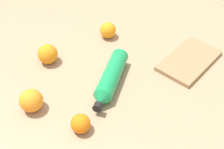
# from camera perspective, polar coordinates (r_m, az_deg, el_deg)

# --- Properties ---
(ground_plane) EXTENTS (2.40, 2.40, 0.00)m
(ground_plane) POSITION_cam_1_polar(r_m,az_deg,el_deg) (1.13, -0.57, -1.27)
(ground_plane) COLOR #9E7F60
(water_bottle) EXTENTS (0.30, 0.12, 0.07)m
(water_bottle) POSITION_cam_1_polar(r_m,az_deg,el_deg) (1.09, -0.33, -0.75)
(water_bottle) COLOR #198C4C
(water_bottle) RESTS_ON ground_plane
(orange_0) EXTENTS (0.07, 0.07, 0.07)m
(orange_0) POSITION_cam_1_polar(r_m,az_deg,el_deg) (1.33, -0.81, 8.71)
(orange_0) COLOR orange
(orange_0) RESTS_ON ground_plane
(orange_1) EXTENTS (0.06, 0.06, 0.06)m
(orange_1) POSITION_cam_1_polar(r_m,az_deg,el_deg) (0.96, -6.20, -9.55)
(orange_1) COLOR orange
(orange_1) RESTS_ON ground_plane
(orange_2) EXTENTS (0.08, 0.08, 0.08)m
(orange_2) POSITION_cam_1_polar(r_m,az_deg,el_deg) (1.21, -12.52, 3.95)
(orange_2) COLOR orange
(orange_2) RESTS_ON ground_plane
(orange_3) EXTENTS (0.08, 0.08, 0.08)m
(orange_3) POSITION_cam_1_polar(r_m,az_deg,el_deg) (1.04, -15.59, -4.95)
(orange_3) COLOR orange
(orange_3) RESTS_ON ground_plane
(cutting_board) EXTENTS (0.31, 0.22, 0.02)m
(cutting_board) POSITION_cam_1_polar(r_m,az_deg,el_deg) (1.25, 14.92, 2.69)
(cutting_board) COLOR #99724C
(cutting_board) RESTS_ON ground_plane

